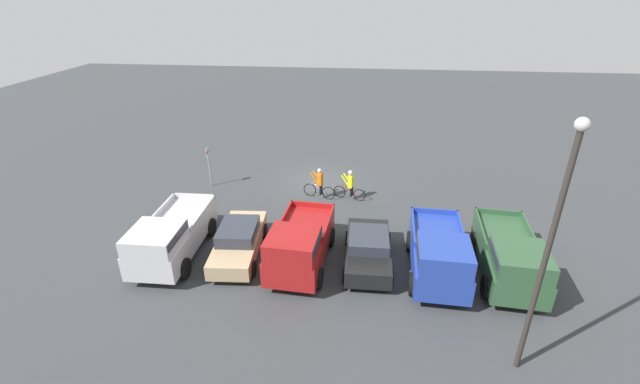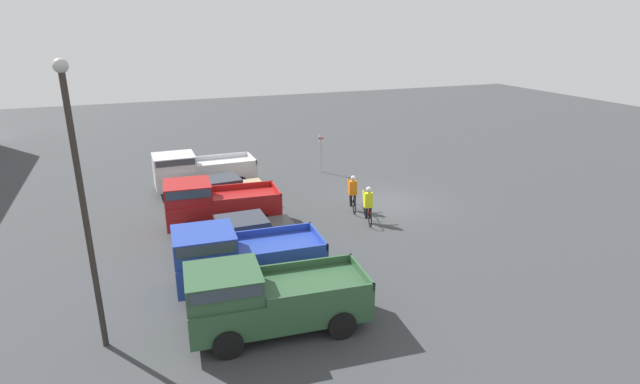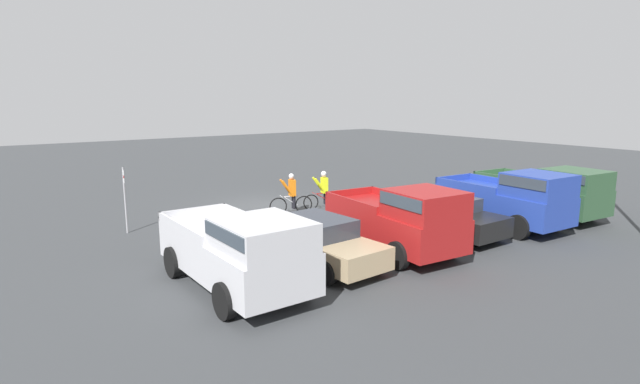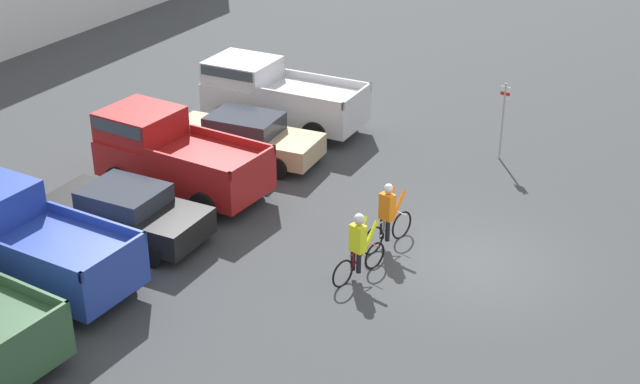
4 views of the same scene
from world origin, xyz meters
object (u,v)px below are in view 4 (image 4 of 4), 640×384
object	(u,v)px
pickup_truck_2	(171,153)
fire_lane_sign	(503,114)
pickup_truck_1	(22,238)
sedan_0	(126,212)
cyclist_0	(388,216)
sedan_1	(245,137)
cyclist_1	(359,245)
pickup_truck_3	(274,94)

from	to	relation	value
pickup_truck_2	fire_lane_sign	distance (m)	9.95
pickup_truck_1	sedan_0	bearing A→B (deg)	-14.84
sedan_0	fire_lane_sign	distance (m)	11.63
fire_lane_sign	pickup_truck_1	bearing A→B (deg)	147.63
pickup_truck_1	sedan_0	xyz separation A→B (m)	(2.78, -0.74, -0.44)
pickup_truck_1	cyclist_0	distance (m)	8.77
pickup_truck_2	cyclist_0	size ratio (longest dim) A/B	2.75
cyclist_0	pickup_truck_2	bearing A→B (deg)	89.22
pickup_truck_2	sedan_1	world-z (taller)	pickup_truck_2
pickup_truck_2	sedan_1	xyz separation A→B (m)	(2.77, -0.67, -0.42)
cyclist_1	pickup_truck_3	bearing A→B (deg)	42.09
pickup_truck_1	sedan_1	distance (m)	8.43
cyclist_0	sedan_0	bearing A→B (deg)	114.26
cyclist_0	fire_lane_sign	xyz separation A→B (m)	(6.58, -0.86, 0.61)
sedan_1	fire_lane_sign	bearing A→B (deg)	-61.63
pickup_truck_3	fire_lane_sign	world-z (taller)	fire_lane_sign
cyclist_1	pickup_truck_2	bearing A→B (deg)	75.12
sedan_1	fire_lane_sign	xyz separation A→B (m)	(3.71, -6.87, 0.74)
pickup_truck_1	pickup_truck_3	world-z (taller)	pickup_truck_1
sedan_1	sedan_0	bearing A→B (deg)	179.43
pickup_truck_1	sedan_1	world-z (taller)	pickup_truck_1
pickup_truck_2	fire_lane_sign	world-z (taller)	fire_lane_sign
cyclist_0	cyclist_1	world-z (taller)	cyclist_0
pickup_truck_1	pickup_truck_2	bearing A→B (deg)	-1.23
sedan_0	pickup_truck_2	bearing A→B (deg)	12.29
sedan_1	cyclist_0	bearing A→B (deg)	-115.44
pickup_truck_2	pickup_truck_3	bearing A→B (deg)	-0.67
cyclist_0	sedan_1	bearing A→B (deg)	64.56
pickup_truck_1	sedan_1	size ratio (longest dim) A/B	1.07
pickup_truck_3	cyclist_1	distance (m)	9.90
sedan_1	pickup_truck_1	bearing A→B (deg)	174.60
sedan_0	cyclist_1	xyz separation A→B (m)	(1.05, -6.08, 0.13)
pickup_truck_3	cyclist_0	distance (m)	8.72
sedan_1	cyclist_0	distance (m)	6.66
cyclist_0	cyclist_1	distance (m)	1.69
cyclist_0	pickup_truck_1	bearing A→B (deg)	129.01
pickup_truck_2	cyclist_1	xyz separation A→B (m)	(-1.78, -6.70, -0.29)
sedan_0	sedan_1	bearing A→B (deg)	-0.57
pickup_truck_1	sedan_0	size ratio (longest dim) A/B	1.18
sedan_0	cyclist_0	size ratio (longest dim) A/B	2.36
cyclist_0	cyclist_1	xyz separation A→B (m)	(-1.69, -0.01, 0.00)
pickup_truck_2	sedan_1	bearing A→B (deg)	-13.63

